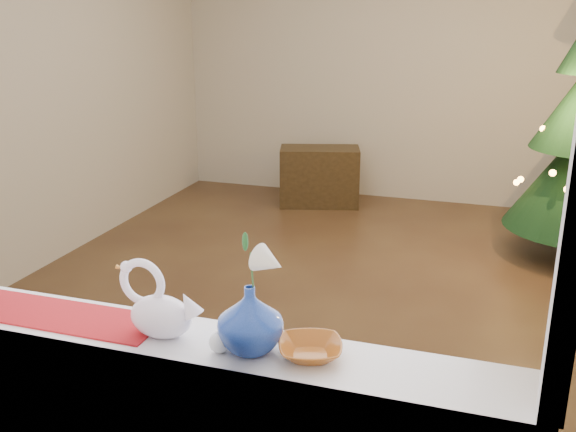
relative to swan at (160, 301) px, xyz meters
name	(u,v)px	position (x,y,z in m)	size (l,w,h in m)	color
ground	(340,295)	(0.00, 2.38, -1.03)	(5.00, 5.00, 0.00)	#382216
wall_back	(404,64)	(0.00, 4.88, 0.32)	(4.50, 0.10, 2.70)	beige
wall_front	(130,209)	(0.00, -0.12, 0.32)	(4.50, 0.10, 2.70)	beige
wall_left	(40,83)	(-2.25, 2.38, 0.32)	(0.10, 5.00, 2.70)	beige
windowsill	(164,339)	(0.00, 0.01, -0.13)	(2.20, 0.26, 0.04)	white
window_frame	(125,72)	(0.00, -0.09, 0.67)	(2.22, 0.06, 1.60)	white
runner	(57,315)	(-0.38, 0.01, -0.11)	(0.70, 0.20, 0.01)	maroon
swan	(160,301)	(0.00, 0.00, 0.00)	(0.26, 0.12, 0.22)	white
blue_vase	(250,314)	(0.28, 0.00, 0.00)	(0.22, 0.22, 0.23)	navy
lily	(249,248)	(0.28, 0.00, 0.20)	(0.13, 0.07, 0.17)	beige
paperweight	(220,342)	(0.21, -0.04, -0.08)	(0.06, 0.06, 0.06)	white
amber_dish	(310,351)	(0.46, 0.02, -0.09)	(0.15, 0.15, 0.04)	#914A15
side_table	(319,177)	(-0.70, 4.40, -0.75)	(0.76, 0.38, 0.57)	black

